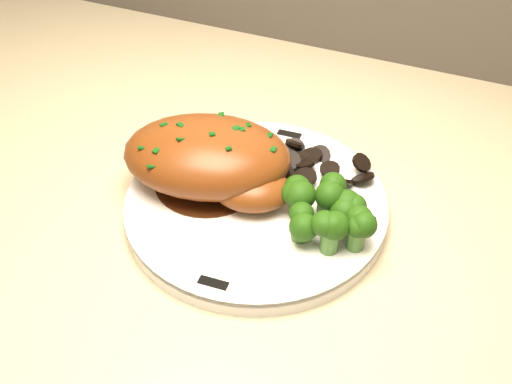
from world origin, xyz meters
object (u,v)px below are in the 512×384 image
at_px(counter, 119,378).
at_px(broccoli_florets, 327,216).
at_px(plate, 256,206).
at_px(chicken_breast, 212,160).

xyz_separation_m(counter, broccoli_florets, (0.30, -0.03, 0.47)).
bearing_deg(plate, counter, 177.52).
bearing_deg(broccoli_florets, chicken_breast, 169.63).
relative_size(counter, plate, 8.42).
distance_m(counter, plate, 0.50).
height_order(counter, plate, counter).
height_order(counter, chicken_breast, counter).
bearing_deg(counter, chicken_breast, -1.37).
distance_m(counter, chicken_breast, 0.52).
bearing_deg(chicken_breast, plate, -21.11).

